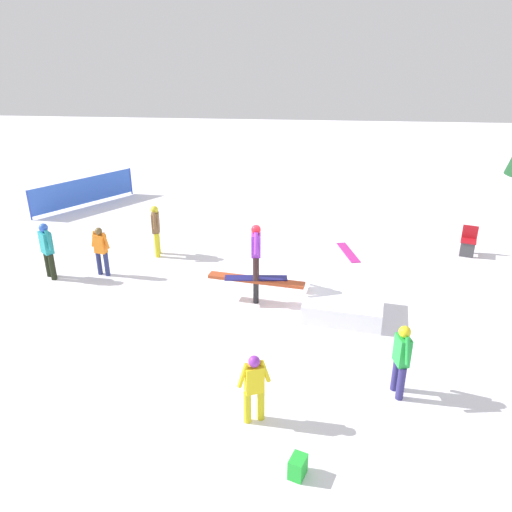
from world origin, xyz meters
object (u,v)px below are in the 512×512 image
Objects in this scene: bystander_orange at (101,249)px; loose_snowboard_magenta at (348,252)px; bystander_yellow at (254,385)px; folding_chair at (468,242)px; bystander_brown at (156,228)px; rail_feature at (256,282)px; bystander_green at (401,357)px; main_rider_on_rail at (256,253)px; bystander_teal at (47,248)px; backpack_on_snow at (298,467)px.

bystander_orange is 0.91× the size of loose_snowboard_magenta.
bystander_yellow is 1.49× the size of folding_chair.
bystander_brown is at bearing -156.27° from folding_chair.
rail_feature is 1.55× the size of bystander_brown.
bystander_green is (-2.92, 3.20, 0.25)m from rail_feature.
main_rider_on_rail is 1.06× the size of bystander_green.
bystander_green is at bearing -96.95° from folding_chair.
bystander_yellow is at bearing 1.28° from bystander_teal.
rail_feature is at bearing 72.08° from bystander_yellow.
bystander_orange is 4.10× the size of backpack_on_snow.
folding_chair is (-5.71, -7.74, -0.32)m from bystander_yellow.
folding_chair is (-3.16, -6.80, -0.40)m from bystander_green.
loose_snowboard_magenta is at bearing 171.99° from bystander_green.
bystander_yellow reaches higher than folding_chair.
bystander_teal is 9.54m from bystander_green.
folding_chair is 10.15m from backpack_on_snow.
bystander_orange reaches higher than bystander_yellow.
main_rider_on_rail is 0.99× the size of bystander_brown.
bystander_yellow is 0.83× the size of bystander_teal.
main_rider_on_rail reaches higher than bystander_teal.
bystander_teal reaches higher than bystander_brown.
bystander_teal reaches higher than folding_chair.
main_rider_on_rail reaches higher than bystander_orange.
bystander_teal reaches higher than rail_feature.
bystander_yellow is at bearing -81.38° from bystander_green.
main_rider_on_rail is 1.01× the size of loose_snowboard_magenta.
bystander_yellow is at bearing -125.49° from backpack_on_snow.
rail_feature is 1.57× the size of main_rider_on_rail.
bystander_yellow is 1.47m from backpack_on_snow.
main_rider_on_rail is at bearing 32.13° from bystander_teal.
backpack_on_snow is (-0.77, 1.12, -0.57)m from bystander_yellow.
backpack_on_snow is at bearing -22.68° from loose_snowboard_magenta.
bystander_brown is at bearing -96.45° from loose_snowboard_magenta.
bystander_brown is 1.18× the size of bystander_yellow.
main_rider_on_rail is 4.22m from bystander_brown.
bystander_orange is 0.88× the size of bystander_teal.
bystander_brown is 1.07× the size of bystander_green.
bystander_teal is at bearing -148.98° from folding_chair.
bystander_brown reaches higher than backpack_on_snow.
bystander_orange is (4.36, -1.17, -0.57)m from main_rider_on_rail.
loose_snowboard_magenta is (0.41, -6.58, -0.80)m from bystander_green.
loose_snowboard_magenta is (-2.51, -3.38, -1.34)m from main_rider_on_rail.
bystander_brown reaches higher than bystander_orange.
bystander_teal reaches higher than loose_snowboard_magenta.
loose_snowboard_magenta is (-2.14, -7.52, -0.72)m from bystander_yellow.
bystander_yellow is at bearing 90.10° from main_rider_on_rail.
folding_chair is at bearing 79.90° from loose_snowboard_magenta.
bystander_brown is 3.06m from bystander_teal.
main_rider_on_rail reaches higher than bystander_green.
bystander_yellow is at bearing -29.53° from loose_snowboard_magenta.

